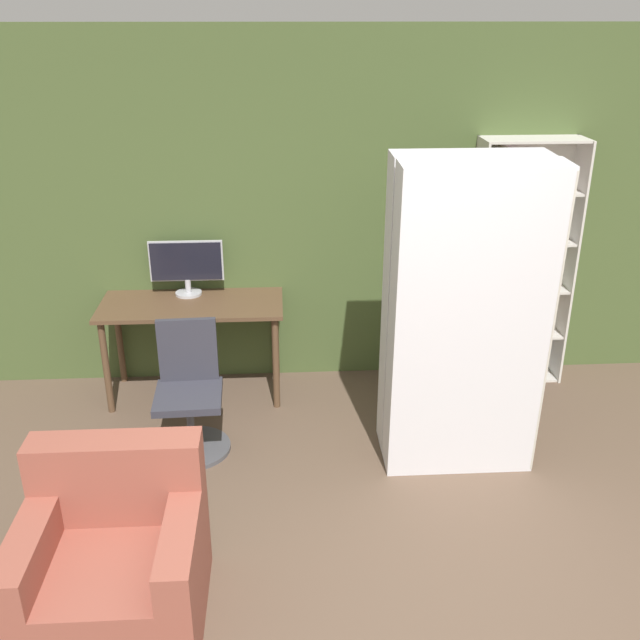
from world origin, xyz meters
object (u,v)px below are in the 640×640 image
monitor (186,265)px  office_chair (190,401)px  mattress_near (470,327)px  armchair (115,560)px  mattress_far (458,309)px  bookshelf (506,270)px

monitor → office_chair: bearing=-85.3°
monitor → mattress_near: (1.85, -1.28, 0.00)m
armchair → monitor: bearing=87.0°
monitor → mattress_far: bearing=-28.1°
office_chair → bookshelf: bookshelf is taller
bookshelf → mattress_near: bearing=-116.1°
office_chair → armchair: bearing=-97.9°
monitor → armchair: monitor is taller
mattress_near → armchair: size_ratio=2.37×
office_chair → armchair: size_ratio=1.05×
bookshelf → mattress_near: size_ratio=0.96×
office_chair → bookshelf: (2.39, 0.92, 0.56)m
mattress_near → armchair: bearing=-150.3°
mattress_near → office_chair: bearing=168.9°
office_chair → monitor: bearing=94.7°
office_chair → mattress_near: size_ratio=0.44×
monitor → mattress_near: bearing=-34.7°
mattress_near → monitor: bearing=145.3°
monitor → bookshelf: 2.47m
office_chair → mattress_near: (1.77, -0.35, 0.65)m
mattress_near → mattress_far: mattress_near is taller
bookshelf → armchair: size_ratio=2.27×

